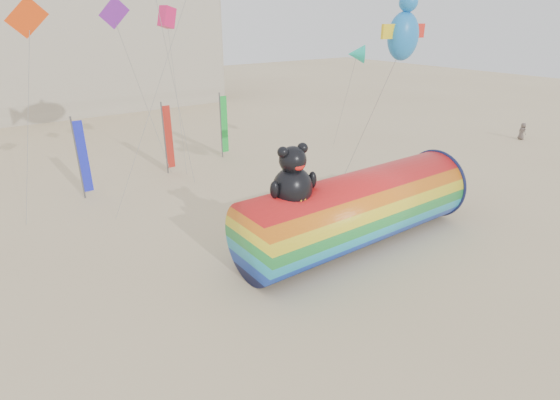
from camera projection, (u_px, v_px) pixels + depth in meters
ground at (290, 259)px, 20.70m from camera, size 160.00×160.00×0.00m
windsock_assembly at (357, 207)px, 21.45m from camera, size 12.75×3.88×5.88m
kite_handler at (361, 197)px, 25.44m from camera, size 0.69×0.50×1.76m
fabric_bundle at (383, 208)px, 25.79m from camera, size 2.62×1.35×0.41m
festival_banners at (164, 139)px, 30.90m from camera, size 11.95×2.70×5.20m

